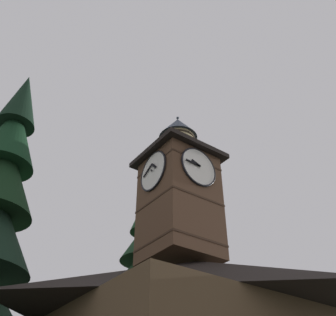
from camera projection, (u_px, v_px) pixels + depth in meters
clock_tower at (179, 192)px, 19.66m from camera, size 3.77×3.77×8.68m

